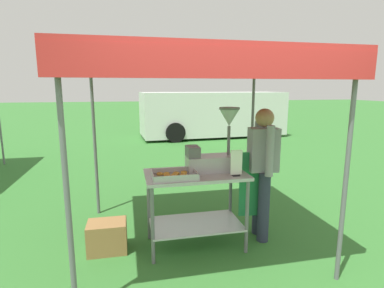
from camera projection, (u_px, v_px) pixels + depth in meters
name	position (u px, v px, depth m)	size (l,w,h in m)	color
ground_plane	(162.00, 154.00, 8.63)	(70.00, 70.00, 0.00)	#33702D
stall_canopy	(194.00, 63.00, 3.31)	(2.61, 2.35, 2.19)	slate
donut_cart	(196.00, 193.00, 3.48)	(1.15, 0.65, 0.89)	#B7B7BC
donut_tray	(174.00, 176.00, 3.26)	(0.48, 0.33, 0.07)	#B7B7BC
donut_fryer	(214.00, 150.00, 3.50)	(0.62, 0.28, 0.74)	#B7B7BC
menu_sign	(236.00, 165.00, 3.30)	(0.13, 0.05, 0.29)	black
vendor	(262.00, 167.00, 3.64)	(0.46, 0.54, 1.61)	#2D3347
supply_crate	(107.00, 237.00, 3.44)	(0.44, 0.32, 0.35)	olive
van_white	(212.00, 114.00, 11.59)	(5.47, 2.32, 1.69)	white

